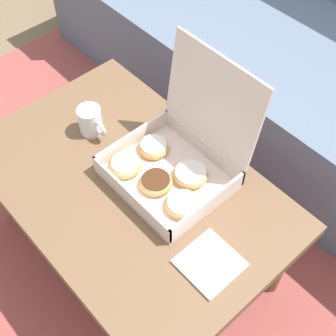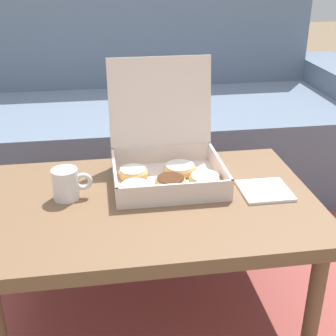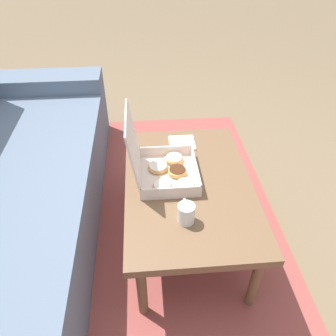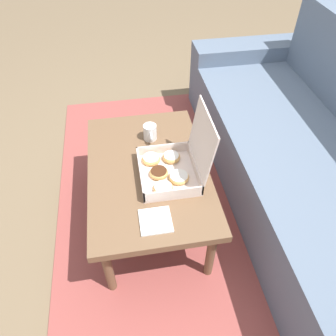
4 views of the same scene
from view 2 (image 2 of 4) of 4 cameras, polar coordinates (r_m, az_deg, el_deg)
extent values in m
plane|color=#756047|center=(1.68, -2.45, -13.73)|extent=(12.00, 12.00, 0.00)
cube|color=#994742|center=(1.92, -3.48, -8.03)|extent=(2.53, 1.98, 0.01)
cube|color=slate|center=(2.17, -4.63, 2.09)|extent=(1.93, 0.69, 0.41)
cube|color=slate|center=(2.51, -5.64, 11.10)|extent=(1.93, 0.20, 0.90)
cube|color=brown|center=(1.34, -2.06, -4.58)|extent=(0.94, 0.61, 0.04)
cylinder|color=brown|center=(1.37, 17.38, -15.57)|extent=(0.04, 0.04, 0.37)
cylinder|color=brown|center=(1.67, -17.17, -7.36)|extent=(0.04, 0.04, 0.37)
cylinder|color=brown|center=(1.74, 10.64, -5.34)|extent=(0.04, 0.04, 0.37)
cube|color=silver|center=(1.42, 0.00, -1.68)|extent=(0.33, 0.28, 0.01)
cube|color=silver|center=(1.29, 0.94, -3.10)|extent=(0.33, 0.01, 0.06)
cube|color=silver|center=(1.53, -0.78, 1.71)|extent=(0.33, 0.01, 0.06)
cube|color=silver|center=(1.39, -6.50, -0.91)|extent=(0.01, 0.28, 0.06)
cube|color=silver|center=(1.44, 6.30, -0.06)|extent=(0.01, 0.28, 0.06)
cube|color=silver|center=(1.49, -0.95, 8.04)|extent=(0.33, 0.05, 0.28)
torus|color=tan|center=(1.46, 1.47, -0.15)|extent=(0.10, 0.10, 0.03)
cylinder|color=white|center=(1.46, 1.48, 0.15)|extent=(0.09, 0.09, 0.01)
torus|color=tan|center=(1.34, -3.99, -2.59)|extent=(0.10, 0.10, 0.03)
cylinder|color=white|center=(1.33, -4.00, -2.24)|extent=(0.08, 0.08, 0.01)
torus|color=tan|center=(1.43, -4.27, -0.65)|extent=(0.09, 0.09, 0.03)
cylinder|color=white|center=(1.43, -4.28, -0.32)|extent=(0.08, 0.08, 0.01)
torus|color=tan|center=(1.40, 4.51, -1.44)|extent=(0.10, 0.10, 0.03)
cylinder|color=white|center=(1.39, 4.52, -1.12)|extent=(0.08, 0.08, 0.01)
torus|color=tan|center=(1.37, 0.33, -1.79)|extent=(0.09, 0.09, 0.03)
cylinder|color=#472614|center=(1.37, 0.33, -1.43)|extent=(0.08, 0.08, 0.01)
cylinder|color=white|center=(1.35, -12.39, -1.93)|extent=(0.07, 0.07, 0.09)
torus|color=white|center=(1.34, -10.29, -1.62)|extent=(0.05, 0.01, 0.05)
cube|color=white|center=(1.40, 11.73, -2.72)|extent=(0.14, 0.14, 0.01)
camera|label=1|loc=(1.16, 50.10, 40.77)|focal=50.00mm
camera|label=3|loc=(1.76, -53.94, 29.90)|focal=35.00mm
camera|label=4|loc=(1.78, 51.65, 35.23)|focal=35.00mm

